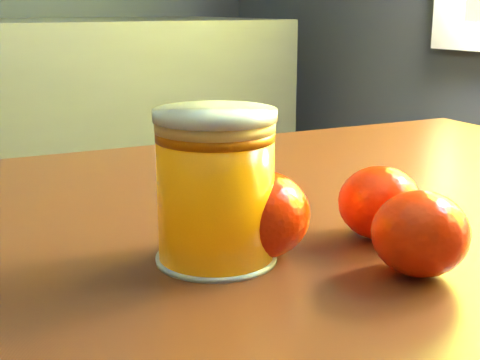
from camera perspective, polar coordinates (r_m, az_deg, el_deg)
table at (r=0.59m, az=2.60°, el=-12.94°), size 1.07×0.79×0.76m
juice_glass at (r=0.46m, az=-2.09°, el=-0.65°), size 0.08×0.08×0.11m
orange_front at (r=0.48m, az=1.77°, el=-2.94°), size 0.08×0.08×0.06m
orange_back at (r=0.53m, az=11.85°, el=-1.90°), size 0.08×0.08×0.06m
orange_extra at (r=0.46m, az=15.14°, el=-4.44°), size 0.07×0.07×0.06m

